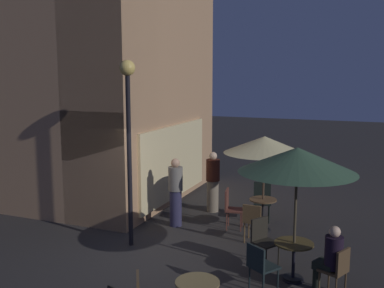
# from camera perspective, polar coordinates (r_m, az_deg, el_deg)

# --- Properties ---
(ground_plane) EXTENTS (60.00, 60.00, 0.00)m
(ground_plane) POSITION_cam_1_polar(r_m,az_deg,el_deg) (9.69, -5.59, -13.82)
(ground_plane) COLOR #2A2726
(cafe_building) EXTENTS (6.03, 7.42, 9.21)m
(cafe_building) POSITION_cam_1_polar(r_m,az_deg,el_deg) (13.13, -13.88, 12.41)
(cafe_building) COLOR tan
(cafe_building) RESTS_ON ground
(street_lamp_near_corner) EXTENTS (0.33, 0.33, 4.04)m
(street_lamp_near_corner) POSITION_cam_1_polar(r_m,az_deg,el_deg) (9.53, -8.15, 3.60)
(street_lamp_near_corner) COLOR black
(street_lamp_near_corner) RESTS_ON ground
(cafe_table_0) EXTENTS (0.65, 0.65, 0.79)m
(cafe_table_0) POSITION_cam_1_polar(r_m,az_deg,el_deg) (10.92, 9.06, -8.24)
(cafe_table_0) COLOR black
(cafe_table_0) RESTS_ON ground
(cafe_table_1) EXTENTS (0.71, 0.71, 0.72)m
(cafe_table_1) POSITION_cam_1_polar(r_m,az_deg,el_deg) (8.54, 12.90, -13.48)
(cafe_table_1) COLOR black
(cafe_table_1) RESTS_ON ground
(patio_umbrella_0) EXTENTS (1.92, 1.92, 2.30)m
(patio_umbrella_0) POSITION_cam_1_polar(r_m,az_deg,el_deg) (10.57, 9.26, -0.16)
(patio_umbrella_0) COLOR black
(patio_umbrella_0) RESTS_ON ground
(patio_umbrella_1) EXTENTS (2.09, 2.09, 2.47)m
(patio_umbrella_1) POSITION_cam_1_polar(r_m,az_deg,el_deg) (8.05, 13.32, -2.08)
(patio_umbrella_1) COLOR black
(patio_umbrella_1) RESTS_ON ground
(cafe_chair_0) EXTENTS (0.42, 0.42, 0.90)m
(cafe_chair_0) POSITION_cam_1_polar(r_m,az_deg,el_deg) (10.12, 7.81, -9.48)
(cafe_chair_0) COLOR brown
(cafe_chair_0) RESTS_ON ground
(cafe_chair_1) EXTENTS (0.53, 0.53, 0.98)m
(cafe_chair_1) POSITION_cam_1_polar(r_m,az_deg,el_deg) (11.70, 8.98, -6.81)
(cafe_chair_1) COLOR black
(cafe_chair_1) RESTS_ON ground
(cafe_chair_2) EXTENTS (0.49, 0.49, 0.98)m
(cafe_chair_2) POSITION_cam_1_polar(r_m,az_deg,el_deg) (10.97, 4.96, -7.84)
(cafe_chair_2) COLOR brown
(cafe_chair_2) RESTS_ON ground
(cafe_chair_3) EXTENTS (0.52, 0.52, 0.87)m
(cafe_chair_3) POSITION_cam_1_polar(r_m,az_deg,el_deg) (8.12, 18.14, -14.83)
(cafe_chair_3) COLOR #4E3823
(cafe_chair_3) RESTS_ON ground
(cafe_chair_4) EXTENTS (0.59, 0.59, 0.95)m
(cafe_chair_4) POSITION_cam_1_polar(r_m,az_deg,el_deg) (9.01, 9.07, -11.71)
(cafe_chair_4) COLOR black
(cafe_chair_4) RESTS_ON ground
(cafe_chair_5) EXTENTS (0.60, 0.60, 0.86)m
(cafe_chair_5) POSITION_cam_1_polar(r_m,az_deg,el_deg) (8.00, 8.72, -14.91)
(cafe_chair_5) COLOR black
(cafe_chair_5) RESTS_ON ground
(patron_seated_0) EXTENTS (0.43, 0.51, 1.23)m
(patron_seated_0) POSITION_cam_1_polar(r_m,az_deg,el_deg) (8.12, 17.29, -13.54)
(patron_seated_0) COLOR black
(patron_seated_0) RESTS_ON ground
(patron_standing_1) EXTENTS (0.35, 0.35, 1.70)m
(patron_standing_1) POSITION_cam_1_polar(r_m,az_deg,el_deg) (11.05, -2.12, -6.19)
(patron_standing_1) COLOR #2C2A46
(patron_standing_1) RESTS_ON ground
(patron_standing_2) EXTENTS (0.37, 0.37, 1.66)m
(patron_standing_2) POSITION_cam_1_polar(r_m,az_deg,el_deg) (12.21, 2.69, -4.87)
(patron_standing_2) COLOR gray
(patron_standing_2) RESTS_ON ground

